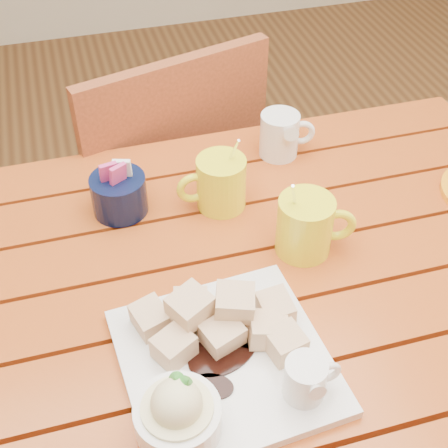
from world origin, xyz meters
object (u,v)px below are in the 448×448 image
object	(u,v)px
dessert_plate	(216,366)
chair_far	(161,189)
table	(224,329)
coffee_mug_right	(307,225)
coffee_mug_left	(220,183)

from	to	relation	value
dessert_plate	chair_far	world-z (taller)	chair_far
table	coffee_mug_right	bearing A→B (deg)	16.04
coffee_mug_left	table	bearing A→B (deg)	-103.95
dessert_plate	coffee_mug_right	size ratio (longest dim) A/B	1.95
dessert_plate	chair_far	size ratio (longest dim) A/B	0.32
coffee_mug_right	table	bearing A→B (deg)	-149.73
table	coffee_mug_right	distance (m)	0.22
chair_far	coffee_mug_right	bearing A→B (deg)	90.14
dessert_plate	coffee_mug_left	bearing A→B (deg)	73.78
table	dessert_plate	distance (m)	0.22
table	coffee_mug_left	bearing A→B (deg)	76.62
coffee_mug_left	chair_far	distance (m)	0.48
table	dessert_plate	xyz separation A→B (m)	(-0.06, -0.16, 0.14)
coffee_mug_right	chair_far	world-z (taller)	coffee_mug_right
chair_far	coffee_mug_left	bearing A→B (deg)	81.12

